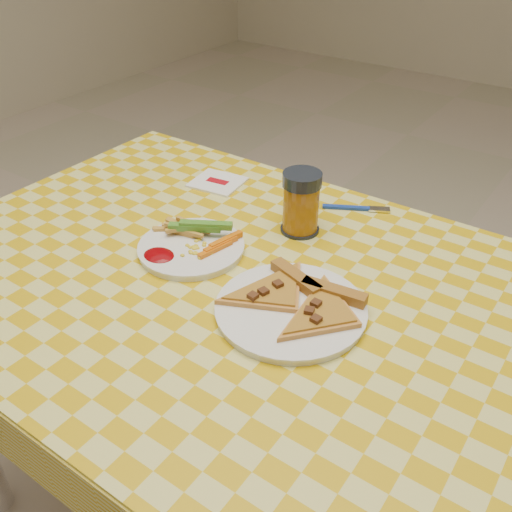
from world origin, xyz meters
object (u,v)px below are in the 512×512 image
Objects in this scene: plate_left at (191,249)px; drink_glass at (301,203)px; plate_right at (291,310)px; table at (239,311)px.

drink_glass is (0.13, 0.19, 0.06)m from plate_left.
plate_left is 0.24m from drink_glass.
plate_left is 0.81× the size of plate_right.
drink_glass is (-0.13, 0.24, 0.06)m from plate_right.
plate_left and plate_right have the same top height.
plate_left is at bearing -124.96° from drink_glass.
drink_glass is (0.00, 0.21, 0.14)m from table.
drink_glass is at bearing 90.00° from table.
table is 0.15m from plate_right.
plate_left is 1.57× the size of drink_glass.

